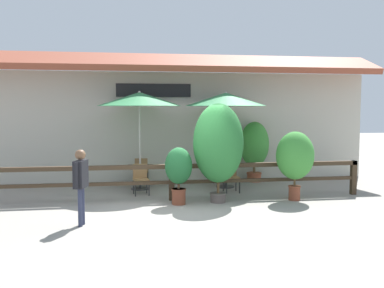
% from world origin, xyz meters
% --- Properties ---
extents(ground_plane, '(60.00, 60.00, 0.00)m').
position_xyz_m(ground_plane, '(0.00, 0.00, 0.00)').
color(ground_plane, gray).
extents(building_facade, '(14.28, 1.49, 4.23)m').
position_xyz_m(building_facade, '(-0.00, 4.10, 2.17)').
color(building_facade, '#BCB7A8').
rests_on(building_facade, ground).
extents(patio_railing, '(10.40, 0.14, 0.95)m').
position_xyz_m(patio_railing, '(0.00, 1.05, 0.70)').
color(patio_railing, '#3D2D1E').
rests_on(patio_railing, ground).
extents(patio_umbrella_near, '(2.49, 2.49, 2.93)m').
position_xyz_m(patio_umbrella_near, '(-0.76, 2.75, 2.68)').
color(patio_umbrella_near, '#B7B2A8').
rests_on(patio_umbrella_near, ground).
extents(dining_table_near, '(1.03, 1.03, 0.70)m').
position_xyz_m(dining_table_near, '(-0.76, 2.75, 0.56)').
color(dining_table_near, '#4C3826').
rests_on(dining_table_near, ground).
extents(chair_near_streetside, '(0.47, 0.47, 0.85)m').
position_xyz_m(chair_near_streetside, '(-0.78, 1.94, 0.47)').
color(chair_near_streetside, olive).
rests_on(chair_near_streetside, ground).
extents(chair_near_wallside, '(0.46, 0.46, 0.85)m').
position_xyz_m(chair_near_wallside, '(-0.70, 3.55, 0.47)').
color(chair_near_wallside, olive).
rests_on(chair_near_wallside, ground).
extents(patio_umbrella_middle, '(2.49, 2.49, 2.93)m').
position_xyz_m(patio_umbrella_middle, '(1.83, 2.69, 2.68)').
color(patio_umbrella_middle, '#B7B2A8').
rests_on(patio_umbrella_middle, ground).
extents(dining_table_middle, '(1.03, 1.03, 0.70)m').
position_xyz_m(dining_table_middle, '(1.83, 2.69, 0.56)').
color(dining_table_middle, '#4C3826').
rests_on(dining_table_middle, ground).
extents(chair_middle_streetside, '(0.43, 0.43, 0.85)m').
position_xyz_m(chair_middle_streetside, '(1.81, 1.92, 0.47)').
color(chair_middle_streetside, olive).
rests_on(chair_middle_streetside, ground).
extents(chair_middle_wallside, '(0.49, 0.49, 0.85)m').
position_xyz_m(chair_middle_wallside, '(1.81, 3.46, 0.47)').
color(chair_middle_wallside, olive).
rests_on(chair_middle_wallside, ground).
extents(potted_plant_small_flowering, '(0.69, 0.62, 1.44)m').
position_xyz_m(potted_plant_small_flowering, '(0.12, 0.53, 0.89)').
color(potted_plant_small_flowering, brown).
rests_on(potted_plant_small_flowering, ground).
extents(potted_plant_tall_tropical, '(1.00, 0.90, 1.81)m').
position_xyz_m(potted_plant_tall_tropical, '(3.20, 0.56, 1.15)').
color(potted_plant_tall_tropical, brown).
rests_on(potted_plant_tall_tropical, ground).
extents(potted_plant_corner_fern, '(1.29, 1.16, 2.54)m').
position_xyz_m(potted_plant_corner_fern, '(1.16, 0.62, 1.51)').
color(potted_plant_corner_fern, '#564C47').
rests_on(potted_plant_corner_fern, ground).
extents(potted_plant_broad_leaf, '(0.96, 0.87, 1.98)m').
position_xyz_m(potted_plant_broad_leaf, '(3.01, 3.55, 1.18)').
color(potted_plant_broad_leaf, '#9E4C33').
rests_on(potted_plant_broad_leaf, ground).
extents(pedestrian, '(0.28, 0.54, 1.57)m').
position_xyz_m(pedestrian, '(-2.09, -1.12, 1.01)').
color(pedestrian, '#2D334C').
rests_on(pedestrian, ground).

